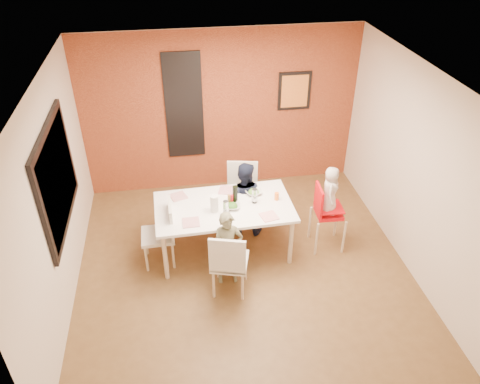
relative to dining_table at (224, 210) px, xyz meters
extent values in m
plane|color=brown|center=(0.21, -0.40, -0.71)|extent=(4.50, 4.50, 0.00)
cube|color=white|center=(0.21, -0.40, 1.99)|extent=(4.50, 4.50, 0.02)
cube|color=beige|center=(0.21, 1.85, 0.64)|extent=(4.50, 0.02, 2.70)
cube|color=beige|center=(0.21, -2.65, 0.64)|extent=(4.50, 0.02, 2.70)
cube|color=beige|center=(-2.04, -0.40, 0.64)|extent=(0.02, 4.50, 2.70)
cube|color=beige|center=(2.46, -0.40, 0.64)|extent=(0.02, 4.50, 2.70)
cube|color=maroon|center=(0.21, 1.83, 0.64)|extent=(4.50, 0.02, 2.70)
cube|color=black|center=(-2.01, -0.20, 0.84)|extent=(0.05, 1.70, 1.30)
cube|color=black|center=(-2.00, -0.20, 0.84)|extent=(0.02, 1.55, 1.15)
cube|color=silver|center=(-0.39, 1.82, 0.79)|extent=(0.55, 0.03, 1.70)
cube|color=black|center=(-0.39, 1.81, 0.79)|extent=(0.60, 0.03, 1.76)
cube|color=black|center=(1.41, 1.81, 0.94)|extent=(0.54, 0.03, 0.64)
cube|color=orange|center=(1.41, 1.80, 0.94)|extent=(0.44, 0.01, 0.54)
cube|color=white|center=(0.00, 0.00, 0.05)|extent=(1.90, 1.09, 0.04)
cylinder|color=#C9B395|center=(-0.84, -0.46, -0.34)|extent=(0.06, 0.06, 0.74)
cylinder|color=#C9B395|center=(-0.86, 0.42, -0.34)|extent=(0.06, 0.06, 0.74)
cylinder|color=#C9B395|center=(0.86, -0.42, -0.34)|extent=(0.06, 0.06, 0.74)
cylinder|color=#C9B395|center=(0.84, 0.46, -0.34)|extent=(0.06, 0.06, 0.74)
cube|color=silver|center=(-0.03, -0.78, -0.25)|extent=(0.56, 0.56, 0.05)
cube|color=silver|center=(-0.09, -0.98, 0.01)|extent=(0.45, 0.16, 0.51)
cylinder|color=#CAB396|center=(0.20, -0.65, -0.49)|extent=(0.04, 0.04, 0.44)
cylinder|color=#CAB396|center=(0.10, -1.01, -0.49)|extent=(0.04, 0.04, 0.44)
cylinder|color=#CAB396|center=(-0.16, -0.55, -0.49)|extent=(0.04, 0.04, 0.44)
cylinder|color=#CAB396|center=(-0.26, -0.91, -0.49)|extent=(0.04, 0.04, 0.44)
cube|color=beige|center=(0.35, 0.58, -0.24)|extent=(0.54, 0.54, 0.05)
cube|color=beige|center=(0.39, 0.79, 0.02)|extent=(0.46, 0.13, 0.52)
cylinder|color=beige|center=(0.13, 0.43, -0.48)|extent=(0.04, 0.04, 0.45)
cylinder|color=beige|center=(0.20, 0.80, -0.48)|extent=(0.04, 0.04, 0.45)
cylinder|color=beige|center=(0.50, 0.36, -0.48)|extent=(0.04, 0.04, 0.45)
cylinder|color=beige|center=(0.57, 0.73, -0.48)|extent=(0.04, 0.04, 0.45)
cube|color=silver|center=(-0.93, -0.09, -0.26)|extent=(0.45, 0.45, 0.05)
cube|color=silver|center=(-0.73, -0.09, -0.01)|extent=(0.05, 0.44, 0.50)
cylinder|color=beige|center=(-1.11, 0.09, -0.49)|extent=(0.04, 0.04, 0.43)
cylinder|color=beige|center=(-0.75, 0.09, -0.49)|extent=(0.04, 0.04, 0.43)
cylinder|color=beige|center=(-1.10, -0.28, -0.49)|extent=(0.04, 0.04, 0.43)
cylinder|color=beige|center=(-0.74, -0.27, -0.49)|extent=(0.04, 0.04, 0.43)
cube|color=red|center=(1.48, -0.12, -0.14)|extent=(0.37, 0.37, 0.05)
cube|color=red|center=(1.31, -0.11, 0.10)|extent=(0.05, 0.36, 0.42)
cube|color=red|center=(1.48, -0.12, -0.04)|extent=(0.37, 0.37, 0.02)
cylinder|color=#C9B695|center=(1.67, -0.32, -0.44)|extent=(0.03, 0.03, 0.55)
cylinder|color=#C9B695|center=(1.27, -0.31, -0.44)|extent=(0.03, 0.03, 0.55)
cylinder|color=#C9B695|center=(1.69, 0.07, -0.44)|extent=(0.03, 0.03, 0.55)
cylinder|color=#C9B695|center=(1.29, 0.09, -0.44)|extent=(0.03, 0.03, 0.55)
imported|color=#605F45|center=(-0.03, -0.62, -0.17)|extent=(0.39, 0.26, 1.07)
imported|color=black|center=(0.35, 0.42, -0.13)|extent=(0.67, 0.59, 1.17)
imported|color=beige|center=(1.46, -0.12, 0.24)|extent=(0.33, 0.40, 0.71)
cube|color=silver|center=(-0.47, -0.31, 0.08)|extent=(0.22, 0.22, 0.01)
cube|color=silver|center=(0.10, 0.37, 0.08)|extent=(0.29, 0.29, 0.01)
cube|color=white|center=(0.56, -0.34, 0.08)|extent=(0.26, 0.26, 0.01)
cube|color=silver|center=(-0.60, 0.32, 0.08)|extent=(0.27, 0.27, 0.01)
imported|color=silver|center=(0.11, -0.06, 0.10)|extent=(0.25, 0.25, 0.05)
imported|color=white|center=(0.46, 0.23, 0.10)|extent=(0.27, 0.27, 0.06)
cylinder|color=black|center=(0.16, 0.04, 0.20)|extent=(0.07, 0.07, 0.27)
cylinder|color=white|center=(0.00, -0.20, 0.18)|extent=(0.07, 0.07, 0.21)
cylinder|color=silver|center=(0.43, 0.01, 0.18)|extent=(0.08, 0.08, 0.22)
cylinder|color=white|center=(-0.14, -0.10, 0.19)|extent=(0.11, 0.11, 0.24)
cylinder|color=red|center=(0.12, 0.03, 0.14)|extent=(0.04, 0.04, 0.14)
cylinder|color=#2D7125|center=(0.15, 0.08, 0.13)|extent=(0.03, 0.03, 0.12)
cylinder|color=brown|center=(0.08, 0.02, 0.15)|extent=(0.04, 0.04, 0.15)
cylinder|color=orange|center=(0.75, 0.04, 0.12)|extent=(0.06, 0.06, 0.11)
camera|label=1|loc=(-0.60, -5.20, 3.75)|focal=35.00mm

